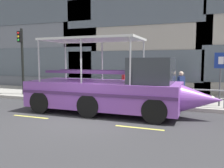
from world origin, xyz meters
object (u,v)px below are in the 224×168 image
Objects in this scene: parking_sign at (221,70)px; pedestrian_near_bow at (181,84)px; duck_tour_boat at (113,90)px; traffic_light_pole at (22,55)px; pedestrian_mid_left at (124,81)px; leaned_bicycle at (34,89)px.

parking_sign is 2.00m from pedestrian_near_bow.
duck_tour_boat reaches higher than pedestrian_near_bow.
pedestrian_near_bow is (10.15, 0.19, -1.60)m from traffic_light_pole.
pedestrian_near_bow is (2.78, 2.70, 0.10)m from duck_tour_boat.
traffic_light_pole is 7.08m from pedestrian_mid_left.
traffic_light_pole reaches higher than pedestrian_mid_left.
parking_sign reaches higher than pedestrian_mid_left.
pedestrian_mid_left is at bearing 171.55° from parking_sign.
leaned_bicycle is at bearing -177.90° from pedestrian_near_bow.
leaned_bicycle is at bearing -170.56° from pedestrian_mid_left.
duck_tour_boat is 5.23× the size of pedestrian_near_bow.
pedestrian_mid_left is at bearing 99.12° from duck_tour_boat.
parking_sign is 1.56× the size of pedestrian_near_bow.
traffic_light_pole is 12.03m from parking_sign.
traffic_light_pole reaches higher than parking_sign.
traffic_light_pole is at bearing 172.27° from leaned_bicycle.
traffic_light_pole is 2.48× the size of leaned_bicycle.
duck_tour_boat reaches higher than pedestrian_mid_left.
leaned_bicycle is 1.06× the size of pedestrian_mid_left.
duck_tour_boat is (6.33, -2.37, 0.54)m from leaned_bicycle.
leaned_bicycle is 6.78m from duck_tour_boat.
parking_sign is at bearing 29.06° from duck_tour_boat.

